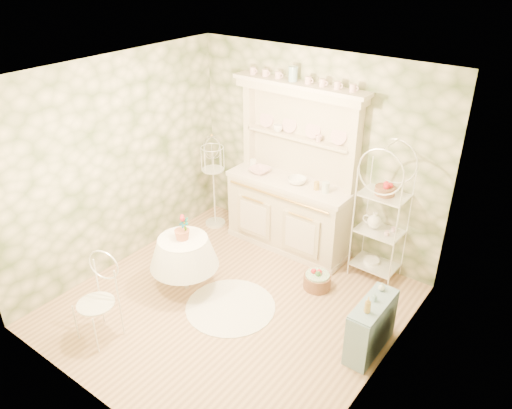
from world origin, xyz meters
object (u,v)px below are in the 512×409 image
Objects in this scene: bakers_rack at (382,215)px; birdcage_stand at (213,178)px; kitchen_dresser at (290,171)px; floor_basket at (317,280)px; cafe_chair at (97,309)px; round_table at (185,266)px; side_shelf at (371,325)px.

bakers_rack is 2.51m from birdcage_stand.
kitchen_dresser is 1.31× the size of bakers_rack.
birdcage_stand is (-1.21, -0.17, -0.38)m from kitchen_dresser.
kitchen_dresser is 1.45m from floor_basket.
kitchen_dresser is at bearing -174.59° from bakers_rack.
birdcage_stand is 4.26× the size of floor_basket.
floor_basket is at bearing 36.92° from cafe_chair.
birdcage_stand is at bearing 117.71° from round_table.
bakers_rack is at bearing 56.91° from floor_basket.
kitchen_dresser is 1.28m from birdcage_stand.
round_table is 1.20m from cafe_chair.
round_table is 0.42× the size of birdcage_stand.
kitchen_dresser is 3.02× the size of cafe_chair.
cafe_chair is at bearing -123.74° from floor_basket.
kitchen_dresser is 6.36× the size of floor_basket.
bakers_rack is at bearing 3.88° from kitchen_dresser.
bakers_rack is 2.34× the size of side_shelf.
side_shelf is (0.53, -1.28, -0.56)m from bakers_rack.
birdcage_stand is at bearing 168.06° from floor_basket.
floor_basket is (0.83, -0.60, -1.03)m from kitchen_dresser.
birdcage_stand reaches higher than floor_basket.
floor_basket is (2.04, -0.43, -0.65)m from birdcage_stand.
cafe_chair is at bearing -96.66° from round_table.
side_shelf is 0.99× the size of cafe_chair.
bakers_rack is 4.87× the size of floor_basket.
side_shelf is 2.31m from round_table.
side_shelf is 1.16m from floor_basket.
round_table is at bearing 63.99° from cafe_chair.
kitchen_dresser is 3.55× the size of round_table.
kitchen_dresser is at bearing 73.37° from round_table.
bakers_rack reaches higher than birdcage_stand.
birdcage_stand is at bearing 83.68° from cafe_chair.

